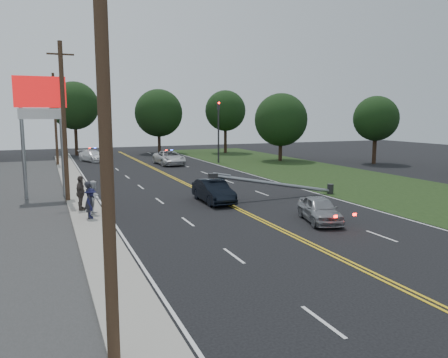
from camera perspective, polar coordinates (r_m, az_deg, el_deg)
name	(u,v)px	position (r m, az deg, el deg)	size (l,w,h in m)	color
ground	(289,234)	(20.83, 8.48, -7.08)	(120.00, 120.00, 0.00)	black
sidewalk	(84,206)	(27.83, -17.85, -3.35)	(1.80, 70.00, 0.12)	gray
grass_verge	(372,185)	(36.61, 18.73, -0.75)	(12.00, 80.00, 0.01)	black
centerline_yellow	(213,197)	(29.64, -1.44, -2.35)	(0.36, 80.00, 0.00)	gold
pylon_sign	(41,108)	(31.23, -22.82, 8.60)	(3.20, 0.35, 8.00)	gray
traffic_signal	(218,127)	(50.78, -0.73, 6.87)	(0.28, 0.41, 7.05)	#2D2D30
fallen_streetlight	(282,184)	(29.47, 7.59, -0.69)	(9.36, 0.44, 1.91)	#2D2D30
utility_pole_near	(105,136)	(9.30, -15.23, 5.45)	(1.60, 0.28, 10.00)	#382619
utility_pole_mid	(64,122)	(29.25, -20.18, 7.00)	(1.60, 0.28, 10.00)	#382619
utility_pole_far	(55,119)	(51.24, -21.17, 7.31)	(1.60, 0.28, 10.00)	#382619
tree_6	(74,106)	(63.54, -18.95, 9.04)	(6.50, 6.50, 10.05)	black
tree_7	(159,113)	(64.31, -8.53, 8.51)	(6.84, 6.84, 9.24)	black
tree_8	(225,111)	(64.40, 0.18, 8.90)	(5.91, 5.91, 9.11)	black
tree_9	(281,120)	(53.52, 7.44, 7.68)	(6.35, 6.35, 8.14)	black
tree_13	(376,119)	(52.58, 19.23, 7.46)	(5.05, 5.05, 7.67)	black
crashed_sedan	(213,191)	(27.73, -1.39, -1.59)	(1.54, 4.40, 1.45)	black
waiting_sedan	(320,209)	(23.27, 12.37, -3.88)	(1.56, 3.87, 1.32)	gray
emergency_a	(169,158)	(49.36, -7.18, 2.77)	(2.58, 5.59, 1.55)	silver
emergency_b	(93,156)	(54.53, -16.76, 2.90)	(1.90, 4.67, 1.35)	white
bystander_a	(89,200)	(23.99, -17.16, -2.61)	(0.72, 0.47, 1.97)	#27262E
bystander_b	(94,197)	(25.01, -16.60, -2.30)	(0.90, 0.70, 1.85)	silver
bystander_c	(91,203)	(23.96, -17.01, -3.05)	(1.04, 0.60, 1.62)	#191940
bystander_d	(81,193)	(26.18, -18.22, -1.75)	(1.16, 0.48, 1.99)	#524641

